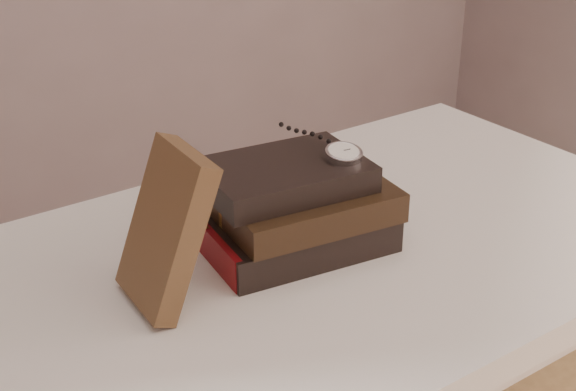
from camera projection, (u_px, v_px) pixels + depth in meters
table at (331, 299)px, 1.13m from camera, size 1.00×0.60×0.75m
book_stack at (295, 208)px, 1.06m from camera, size 0.25×0.19×0.12m
journal at (166, 229)px, 0.93m from camera, size 0.10×0.12×0.19m
pocket_watch at (341, 152)px, 1.04m from camera, size 0.05×0.15×0.02m
eyeglasses at (211, 189)px, 1.08m from camera, size 0.11×0.12×0.05m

